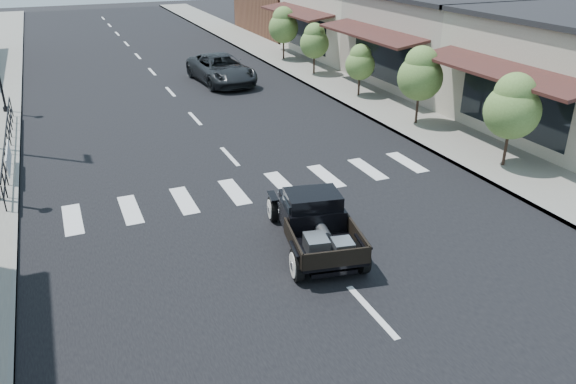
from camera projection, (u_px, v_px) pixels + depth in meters
name	position (u px, v px, depth m)	size (l,w,h in m)	color
ground	(312.00, 247.00, 14.51)	(120.00, 120.00, 0.00)	black
road	(179.00, 102.00, 27.04)	(14.00, 80.00, 0.02)	black
road_markings	(207.00, 133.00, 22.87)	(12.00, 60.00, 0.06)	silver
sidewalk_right	(336.00, 84.00, 30.04)	(3.00, 80.00, 0.15)	gray
storefront_mid	(464.00, 40.00, 29.76)	(10.00, 9.00, 4.50)	#ACA090
storefront_far	(375.00, 19.00, 37.29)	(10.00, 9.00, 4.50)	beige
railing	(8.00, 141.00, 20.00)	(0.08, 10.00, 1.00)	black
banner	(10.00, 165.00, 18.44)	(0.04, 2.20, 0.60)	silver
small_tree_a	(510.00, 122.00, 18.62)	(1.84, 1.84, 3.07)	#557736
small_tree_b	(419.00, 87.00, 22.93)	(1.84, 1.84, 3.07)	#557736
small_tree_c	(360.00, 71.00, 27.13)	(1.43, 1.43, 2.38)	#557736
small_tree_d	(314.00, 50.00, 31.34)	(1.61, 1.61, 2.69)	#557736
small_tree_e	(283.00, 34.00, 35.01)	(1.85, 1.85, 3.08)	#557736
hotrod_pickup	(314.00, 221.00, 14.29)	(1.95, 4.17, 1.45)	black
second_car	(221.00, 69.00, 30.15)	(2.48, 5.37, 1.49)	black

